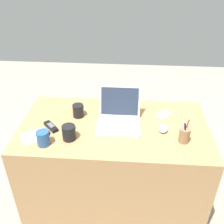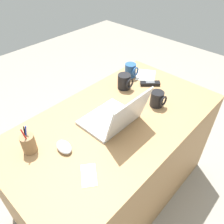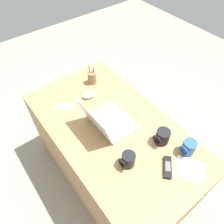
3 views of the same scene
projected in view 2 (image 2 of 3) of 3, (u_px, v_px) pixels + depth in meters
name	position (u px, v px, depth m)	size (l,w,h in m)	color
ground_plane	(115.00, 189.00, 1.80)	(6.00, 6.00, 0.00)	gray
desk	(115.00, 159.00, 1.56)	(1.36, 0.76, 0.75)	#A87C4F
laptop	(115.00, 117.00, 1.26)	(0.31, 0.30, 0.24)	silver
computer_mouse	(64.00, 147.00, 1.14)	(0.07, 0.11, 0.03)	silver
coffee_mug_white	(124.00, 82.00, 1.55)	(0.09, 0.10, 0.10)	black
coffee_mug_tall	(131.00, 70.00, 1.67)	(0.08, 0.09, 0.10)	#26518C
coffee_mug_spare	(157.00, 99.00, 1.40)	(0.08, 0.09, 0.10)	black
cordless_phone	(150.00, 83.00, 1.60)	(0.13, 0.13, 0.03)	black
pen_holder	(29.00, 143.00, 1.10)	(0.07, 0.07, 0.17)	olive
paper_note_near_laptop	(89.00, 175.00, 1.02)	(0.07, 0.12, 0.00)	white
paper_note_left	(146.00, 75.00, 1.71)	(0.17, 0.14, 0.00)	white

